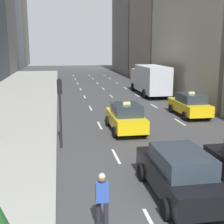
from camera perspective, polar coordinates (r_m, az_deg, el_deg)
sidewalk_left at (r=33.53m, az=-16.85°, el=2.74°), size 8.00×66.00×0.15m
lane_markings at (r=29.81m, az=0.82°, el=2.02°), size 5.72×56.00×0.01m
taxi_lead at (r=23.94m, az=14.03°, el=1.32°), size 2.02×4.40×1.87m
taxi_second at (r=19.12m, az=2.52°, el=-0.96°), size 2.02×4.40×1.87m
sedan_black_near at (r=11.18m, az=12.07°, el=-10.80°), size 2.02×4.60×1.73m
box_truck at (r=33.68m, az=6.90°, el=6.01°), size 2.58×8.40×3.15m
skateboarder at (r=9.04m, az=-1.83°, el=-15.66°), size 0.36×0.80×1.75m
traffic_light_pole at (r=15.93m, az=-9.51°, el=1.88°), size 0.24×0.42×3.60m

